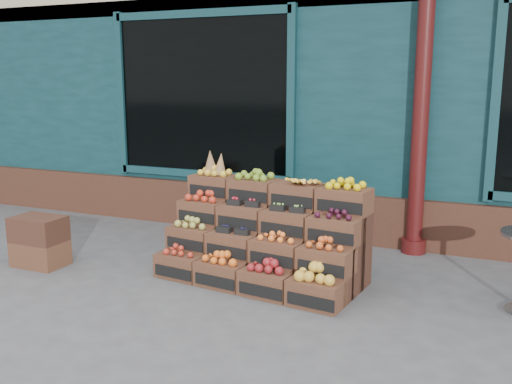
% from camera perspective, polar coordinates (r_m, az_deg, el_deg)
% --- Properties ---
extents(ground, '(60.00, 60.00, 0.00)m').
position_cam_1_polar(ground, '(5.30, -1.01, -10.62)').
color(ground, '#4C4C4F').
rests_on(ground, ground).
extents(shop_facade, '(12.00, 6.24, 4.80)m').
position_cam_1_polar(shop_facade, '(9.81, 11.63, 13.57)').
color(shop_facade, '#103136').
rests_on(shop_facade, ground).
extents(crate_display, '(2.06, 1.18, 1.23)m').
position_cam_1_polar(crate_display, '(5.71, 0.88, -4.94)').
color(crate_display, '#512F1F').
rests_on(crate_display, ground).
extents(spare_crates, '(0.54, 0.37, 0.54)m').
position_cam_1_polar(spare_crates, '(6.53, -20.84, -4.62)').
color(spare_crates, '#512F1F').
rests_on(spare_crates, ground).
extents(shopkeeper, '(0.81, 0.60, 2.04)m').
position_cam_1_polar(shopkeeper, '(8.19, -1.72, 4.61)').
color(shopkeeper, '#164F1F').
rests_on(shopkeeper, ground).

